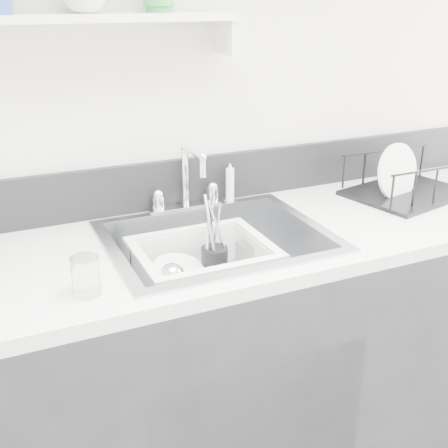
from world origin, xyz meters
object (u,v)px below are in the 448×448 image
counter_run (218,367)px  sink (217,265)px  dish_rack (408,176)px  wash_tub (203,270)px

counter_run → sink: sink is taller
sink → dish_rack: (0.76, 0.07, 0.16)m
wash_tub → counter_run: bearing=10.6°
counter_run → dish_rack: dish_rack is taller
sink → wash_tub: 0.05m
counter_run → sink: 0.37m
wash_tub → sink: bearing=10.6°
sink → dish_rack: 0.78m
counter_run → dish_rack: 0.93m
counter_run → wash_tub: counter_run is taller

